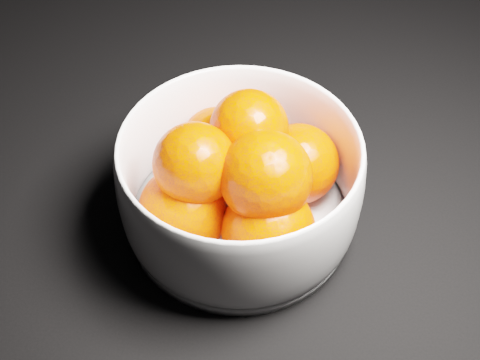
# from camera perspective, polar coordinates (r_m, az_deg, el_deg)

# --- Properties ---
(bowl) EXTENTS (0.21, 0.21, 0.10)m
(bowl) POSITION_cam_1_polar(r_m,az_deg,el_deg) (0.56, -0.00, -0.34)
(bowl) COLOR silver
(bowl) RESTS_ON ground
(orange_pile) EXTENTS (0.16, 0.16, 0.12)m
(orange_pile) POSITION_cam_1_polar(r_m,az_deg,el_deg) (0.55, 0.11, 0.16)
(orange_pile) COLOR #EA3100
(orange_pile) RESTS_ON bowl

